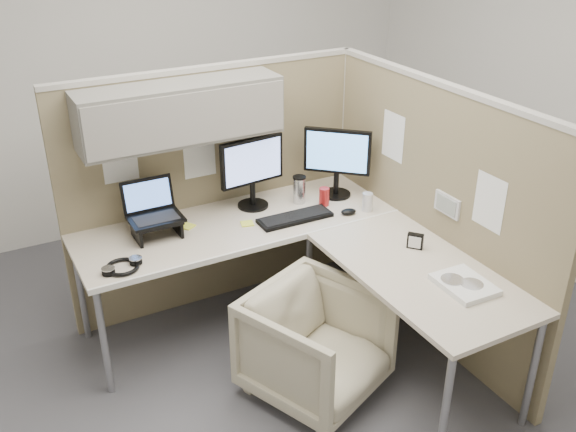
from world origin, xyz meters
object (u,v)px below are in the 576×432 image
keyboard (295,218)px  monitor_left (252,167)px  office_chair (316,340)px  desk (302,248)px

keyboard → monitor_left: bearing=117.2°
office_chair → keyboard: keyboard is taller
office_chair → keyboard: bearing=47.7°
monitor_left → desk: bearing=-91.5°
monitor_left → keyboard: 0.42m
monitor_left → keyboard: size_ratio=0.98×
desk → monitor_left: (-0.04, 0.57, 0.32)m
office_chair → keyboard: 0.82m
office_chair → monitor_left: 1.18m
office_chair → monitor_left: size_ratio=1.48×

